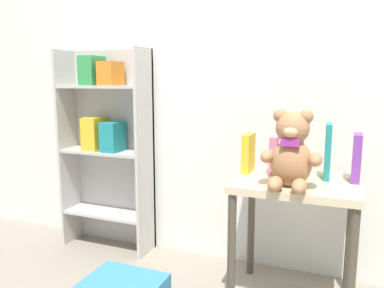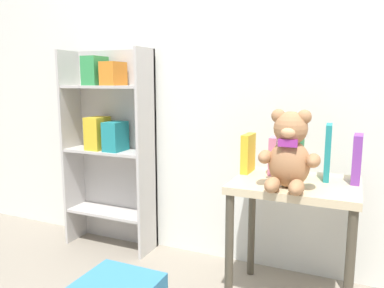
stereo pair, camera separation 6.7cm
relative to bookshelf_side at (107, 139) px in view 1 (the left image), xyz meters
The scene contains 9 objects.
wall_back 1.04m from the bookshelf_side, ahead, with size 4.80×0.06×2.50m.
bookshelf_side is the anchor object (origin of this frame).
display_table 1.27m from the bookshelf_side, 10.63° to the right, with size 0.58×0.47×0.63m.
teddy_bear 1.27m from the bookshelf_side, 16.57° to the right, with size 0.27×0.24×0.35m.
book_standing_yellow 0.98m from the bookshelf_side, ahead, with size 0.04×0.14×0.20m, color gold.
book_standing_pink 1.11m from the bookshelf_side, ahead, with size 0.04×0.11×0.19m, color #D17093.
book_standing_green 1.24m from the bookshelf_side, ahead, with size 0.02×0.14×0.19m, color #33934C.
book_standing_teal 1.37m from the bookshelf_side, ahead, with size 0.03×0.14×0.27m, color teal.
book_standing_purple 1.50m from the bookshelf_side, ahead, with size 0.04×0.13×0.23m, color purple.
Camera 1 is at (0.52, -0.83, 1.10)m, focal length 35.00 mm.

